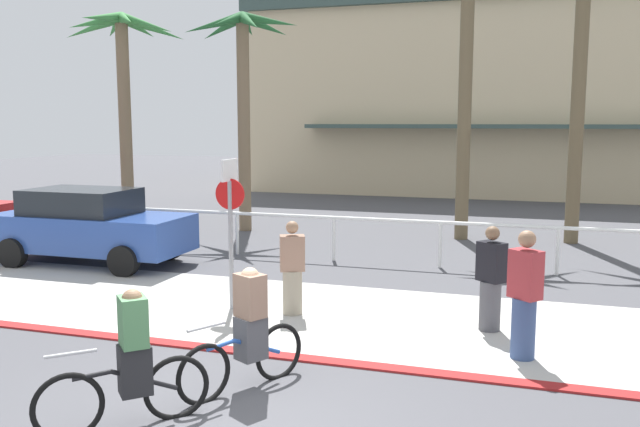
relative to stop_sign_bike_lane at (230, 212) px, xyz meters
The scene contains 16 objects.
ground_plane 6.37m from the stop_sign_bike_lane, 73.83° to the left, with size 80.00×80.00×0.00m, color #4C4C51.
sidewalk_strip 2.39m from the stop_sign_bike_lane, ahead, with size 44.00×4.00×0.02m, color beige.
curb_paint 3.05m from the stop_sign_bike_lane, 47.89° to the right, with size 44.00×0.24×0.03m, color maroon.
building_backdrop 23.37m from the stop_sign_bike_lane, 83.70° to the left, with size 20.69×11.77×8.52m.
rail_fence 4.80m from the stop_sign_bike_lane, 68.76° to the left, with size 21.93×0.08×1.04m.
stop_sign_bike_lane is the anchor object (origin of this frame).
palm_tree_0 10.02m from the stop_sign_bike_lane, 133.81° to the left, with size 3.58×3.53×6.27m.
palm_tree_1 8.97m from the stop_sign_bike_lane, 112.56° to the left, with size 3.39×2.92×6.27m.
palm_tree_2 9.86m from the stop_sign_bike_lane, 69.69° to the left, with size 3.02×3.73×8.15m.
palm_tree_3 11.12m from the stop_sign_bike_lane, 55.45° to the left, with size 3.35×3.19×7.90m.
car_blue_1 5.28m from the stop_sign_bike_lane, 152.38° to the left, with size 4.40×2.02×1.69m.
cyclist_black_0 4.51m from the stop_sign_bike_lane, 78.50° to the right, with size 1.35×1.31×1.50m.
cyclist_blue_1 3.55m from the stop_sign_bike_lane, 61.56° to the right, with size 0.94×1.62×1.50m.
pedestrian_0 4.93m from the stop_sign_bike_lane, 11.79° to the right, with size 0.47×0.46×1.76m.
pedestrian_1 1.45m from the stop_sign_bike_lane, ahead, with size 0.47×0.42×1.57m.
pedestrian_3 4.35m from the stop_sign_bike_lane, ahead, with size 0.48×0.45×1.63m.
Camera 1 is at (3.05, -5.91, 3.17)m, focal length 37.28 mm.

